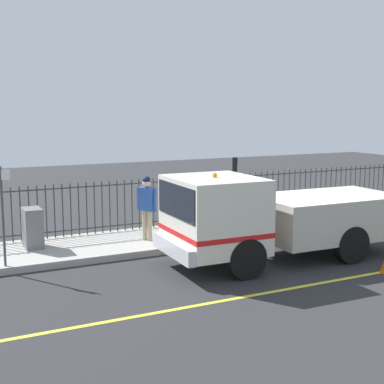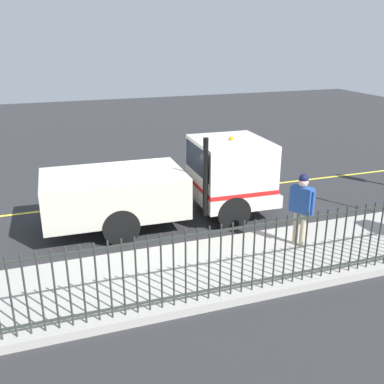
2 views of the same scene
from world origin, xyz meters
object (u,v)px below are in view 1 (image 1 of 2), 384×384
object	(u,v)px
utility_cabinet	(33,228)
work_truck	(267,214)
street_sign	(2,205)
worker_standing	(147,201)

from	to	relation	value
utility_cabinet	work_truck	bearing A→B (deg)	-123.42
street_sign	worker_standing	bearing A→B (deg)	-77.87
work_truck	utility_cabinet	xyz separation A→B (m)	(3.43, 5.19, -0.52)
work_truck	worker_standing	distance (m)	3.53
work_truck	utility_cabinet	distance (m)	6.24
work_truck	worker_standing	bearing A→B (deg)	38.92
worker_standing	street_sign	distance (m)	4.08
work_truck	street_sign	size ratio (longest dim) A/B	2.72
work_truck	street_sign	distance (m)	6.43
worker_standing	utility_cabinet	xyz separation A→B (m)	(0.62, 3.05, -0.59)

